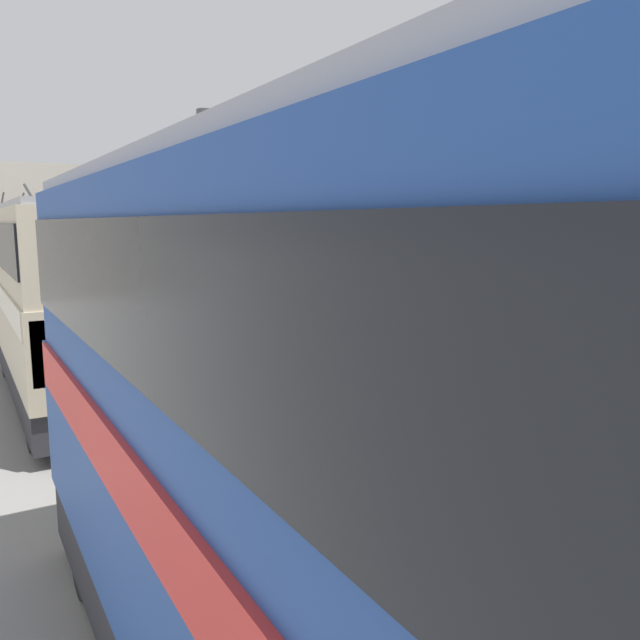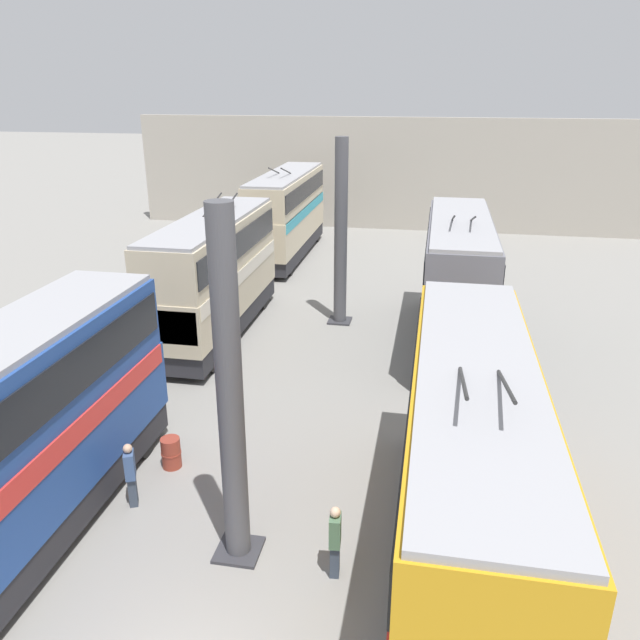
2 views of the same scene
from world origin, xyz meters
The scene contains 8 objects.
depot_back_wall centered at (38.12, 0.00, 3.90)m, with size 0.50×36.00×7.81m.
support_column_far centered at (18.59, 0.00, 3.87)m, with size 1.00×1.00×7.98m.
bus_left_far centered at (17.00, -4.91, 2.92)m, with size 9.91×2.54×5.75m.
bus_right_near centered at (2.85, 4.91, 2.85)m, with size 11.10×2.54×5.64m.
bus_right_mid centered at (16.26, 4.91, 2.82)m, with size 10.05×2.54×5.58m.
bus_right_far centered at (29.11, 4.91, 2.88)m, with size 10.99×2.54×5.67m.
person_by_right_row centered at (4.85, 3.13, 0.93)m, with size 0.48×0.39×1.75m.
oil_drum centered at (6.59, 2.84, 0.44)m, with size 0.56×0.56×0.89m.
Camera 1 is at (-0.54, 7.08, 4.51)m, focal length 35.00 mm.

